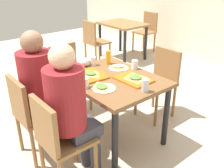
{
  "coord_description": "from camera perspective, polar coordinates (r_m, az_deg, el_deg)",
  "views": [
    {
      "loc": [
        1.84,
        -1.54,
        1.77
      ],
      "look_at": [
        0.0,
        0.0,
        0.66
      ],
      "focal_mm": 40.8,
      "sensor_mm": 36.0,
      "label": 1
    }
  ],
  "objects": [
    {
      "name": "condiment_bottle",
      "position": [
        2.96,
        -0.85,
        5.99
      ],
      "size": [
        0.06,
        0.06,
        0.16
      ],
      "primitive_type": "cylinder",
      "color": "orange",
      "rests_on": "main_table"
    },
    {
      "name": "plastic_cup_b",
      "position": [
        2.38,
        -6.06,
        0.24
      ],
      "size": [
        0.07,
        0.07,
        0.1
      ],
      "primitive_type": "cylinder",
      "color": "white",
      "rests_on": "main_table"
    },
    {
      "name": "pizza_slice_c",
      "position": [
        2.86,
        1.42,
        3.97
      ],
      "size": [
        0.19,
        0.2,
        0.02
      ],
      "color": "#C68C47",
      "rests_on": "paper_plate_center"
    },
    {
      "name": "person_in_red",
      "position": [
        2.49,
        -15.55,
        -0.11
      ],
      "size": [
        0.32,
        0.42,
        1.28
      ],
      "color": "#383842",
      "rests_on": "ground_plane"
    },
    {
      "name": "foil_bundle",
      "position": [
        2.91,
        -5.92,
        4.91
      ],
      "size": [
        0.1,
        0.1,
        0.1
      ],
      "primitive_type": "sphere",
      "color": "silver",
      "rests_on": "main_table"
    },
    {
      "name": "plastic_cup_a",
      "position": [
        2.83,
        5.11,
        4.34
      ],
      "size": [
        0.07,
        0.07,
        0.1
      ],
      "primitive_type": "cylinder",
      "color": "white",
      "rests_on": "main_table"
    },
    {
      "name": "person_in_brown_jacket",
      "position": [
        2.07,
        -9.33,
        -4.77
      ],
      "size": [
        0.32,
        0.42,
        1.28
      ],
      "color": "#383842",
      "rests_on": "ground_plane"
    },
    {
      "name": "paper_plate_near_edge",
      "position": [
        2.37,
        -1.77,
        -0.98
      ],
      "size": [
        0.22,
        0.22,
        0.01
      ],
      "primitive_type": "cylinder",
      "color": "white",
      "rests_on": "main_table"
    },
    {
      "name": "soda_can",
      "position": [
        2.31,
        7.46,
        -0.37
      ],
      "size": [
        0.07,
        0.07,
        0.12
      ],
      "primitive_type": "cylinder",
      "color": "#B7BCC6",
      "rests_on": "main_table"
    },
    {
      "name": "pizza_slice_d",
      "position": [
        2.38,
        -2.39,
        -0.55
      ],
      "size": [
        0.24,
        0.21,
        0.02
      ],
      "color": "#DBAD60",
      "rests_on": "paper_plate_near_edge"
    },
    {
      "name": "plastic_cup_c",
      "position": [
        2.94,
        -4.31,
        5.14
      ],
      "size": [
        0.07,
        0.07,
        0.1
      ],
      "primitive_type": "cylinder",
      "color": "white",
      "rests_on": "main_table"
    },
    {
      "name": "paper_plate_center",
      "position": [
        2.86,
        1.47,
        3.64
      ],
      "size": [
        0.22,
        0.22,
        0.01
      ],
      "primitive_type": "cylinder",
      "color": "white",
      "rests_on": "main_table"
    },
    {
      "name": "chair_far_side",
      "position": [
        3.23,
        10.9,
        1.35
      ],
      "size": [
        0.4,
        0.4,
        0.87
      ],
      "color": "olive",
      "rests_on": "ground_plane"
    },
    {
      "name": "pizza_slice_a",
      "position": [
        2.67,
        -5.0,
        2.46
      ],
      "size": [
        0.23,
        0.17,
        0.02
      ],
      "color": "#C68C47",
      "rests_on": "tray_red_near"
    },
    {
      "name": "ground_plane",
      "position": [
        2.99,
        0.0,
        -11.8
      ],
      "size": [
        10.0,
        10.0,
        0.02
      ],
      "primitive_type": "cube",
      "color": "#B7A893"
    },
    {
      "name": "pizza_slice_b",
      "position": [
        2.57,
        5.2,
        1.53
      ],
      "size": [
        0.28,
        0.26,
        0.02
      ],
      "color": "#C68C47",
      "rests_on": "tray_red_far"
    },
    {
      "name": "chair_left_end",
      "position": [
        3.39,
        -9.85,
        2.61
      ],
      "size": [
        0.4,
        0.4,
        0.87
      ],
      "color": "olive",
      "rests_on": "ground_plane"
    },
    {
      "name": "chair_near_left",
      "position": [
        2.56,
        -17.76,
        -5.96
      ],
      "size": [
        0.4,
        0.4,
        0.87
      ],
      "color": "olive",
      "rests_on": "ground_plane"
    },
    {
      "name": "background_chair_near",
      "position": [
        4.9,
        -4.1,
        9.84
      ],
      "size": [
        0.4,
        0.4,
        0.87
      ],
      "color": "olive",
      "rests_on": "ground_plane"
    },
    {
      "name": "background_table",
      "position": [
        5.33,
        2.4,
        12.2
      ],
      "size": [
        0.9,
        0.7,
        0.74
      ],
      "color": "olive",
      "rests_on": "ground_plane"
    },
    {
      "name": "main_table",
      "position": [
        2.65,
        0.0,
        -0.58
      ],
      "size": [
        1.04,
        0.82,
        0.74
      ],
      "color": "brown",
      "rests_on": "ground_plane"
    },
    {
      "name": "tray_red_far",
      "position": [
        2.56,
        4.74,
        1.08
      ],
      "size": [
        0.37,
        0.27,
        0.02
      ],
      "primitive_type": "cube",
      "rotation": [
        0.0,
        0.0,
        0.03
      ],
      "color": "#D85914",
      "rests_on": "main_table"
    },
    {
      "name": "tray_red_near",
      "position": [
        2.66,
        -4.9,
        2.03
      ],
      "size": [
        0.38,
        0.29,
        0.02
      ],
      "primitive_type": "cube",
      "rotation": [
        0.0,
        0.0,
        -0.08
      ],
      "color": "#D85914",
      "rests_on": "main_table"
    },
    {
      "name": "background_chair_far",
      "position": [
        5.85,
        7.85,
        12.15
      ],
      "size": [
        0.4,
        0.4,
        0.87
      ],
      "color": "olive",
      "rests_on": "ground_plane"
    },
    {
      "name": "chair_near_right",
      "position": [
        2.15,
        -12.12,
        -11.63
      ],
      "size": [
        0.4,
        0.4,
        0.87
      ],
      "color": "olive",
      "rests_on": "ground_plane"
    }
  ]
}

